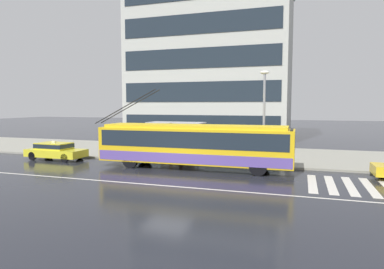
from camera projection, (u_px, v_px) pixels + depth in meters
The scene contains 14 objects.
ground_plane at pixel (167, 180), 18.45m from camera, with size 160.00×160.00×0.00m, color #21232B.
sidewalk_slab at pixel (214, 153), 28.27m from camera, with size 80.00×10.00×0.14m, color gray.
crosswalk_stripe_edge_near at pixel (312, 183), 17.72m from camera, with size 0.44×4.40×0.01m, color beige.
crosswalk_stripe_inner_a at pixel (331, 184), 17.44m from camera, with size 0.44×4.40×0.01m, color beige.
crosswalk_stripe_center at pixel (350, 186), 17.16m from camera, with size 0.44×4.40×0.01m, color beige.
crosswalk_stripe_inner_b at pixel (370, 187), 16.89m from camera, with size 0.44×4.40×0.01m, color beige.
lane_centre_line at pixel (158, 185), 17.31m from camera, with size 72.00×0.14×0.01m, color silver.
trolleybus at pixel (194, 144), 21.78m from camera, with size 13.30×2.64×5.14m.
taxi_queued_behind_bus at pixel (55, 150), 25.44m from camera, with size 4.55×1.95×1.39m.
bus_shelter at pixel (177, 131), 25.61m from camera, with size 4.21×1.84×2.67m.
pedestrian_at_shelter at pixel (180, 136), 24.85m from camera, with size 1.42×1.42×2.04m.
pedestrian_approaching_curb at pixel (170, 136), 26.31m from camera, with size 1.31×1.31×1.95m.
street_lamp at pixel (264, 109), 22.21m from camera, with size 0.60×0.32×6.19m.
office_tower_corner_left at pixel (214, 64), 41.85m from camera, with size 18.58×13.39×18.22m.
Camera 1 is at (6.93, -16.84, 4.09)m, focal length 31.69 mm.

